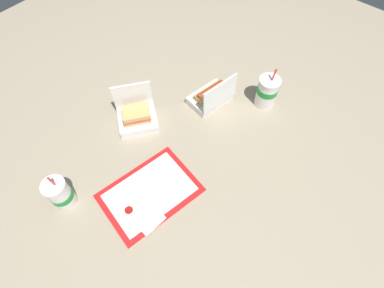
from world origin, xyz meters
The scene contains 9 objects.
ground_plane centered at (0.00, 0.00, 0.00)m, with size 3.20×3.20×0.00m, color gray.
food_tray centered at (-0.23, 0.03, 0.01)m, with size 0.41×0.33×0.01m.
ketchup_cup centered at (-0.34, 0.03, 0.03)m, with size 0.04×0.04×0.02m.
napkin_stack centered at (-0.31, -0.04, 0.02)m, with size 0.10×0.10×0.00m, color white.
plastic_fork centered at (-0.26, 0.12, 0.02)m, with size 0.11×0.01×0.01m, color white.
clamshell_hotdog_left centered at (0.31, 0.15, 0.04)m, with size 0.22×0.17×0.17m.
clamshell_sandwich_back centered at (-0.01, 0.33, 0.05)m, with size 0.23×0.22×0.18m.
soda_cup_back centered at (-0.46, 0.26, 0.08)m, with size 0.09×0.09×0.21m.
soda_cup_left centered at (0.48, -0.05, 0.08)m, with size 0.10×0.10×0.22m.
Camera 1 is at (-0.49, -0.41, 1.12)m, focal length 28.00 mm.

